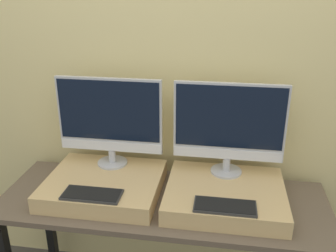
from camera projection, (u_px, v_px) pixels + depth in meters
The scene contains 8 objects.
wall_back at pixel (173, 80), 2.11m from camera, with size 8.00×0.04×2.60m.
workbench at pixel (163, 212), 2.01m from camera, with size 1.73×0.61×0.75m.
wooden_riser_left at pixel (104, 185), 2.02m from camera, with size 0.60×0.51×0.09m.
monitor_left at pixel (110, 118), 2.05m from camera, with size 0.58×0.17×0.51m.
keyboard_left at pixel (92, 194), 1.83m from camera, with size 0.29×0.13×0.01m.
wooden_riser_right at pixel (225, 195), 1.93m from camera, with size 0.60×0.51×0.09m.
monitor_right at pixel (229, 125), 1.95m from camera, with size 0.58×0.17×0.51m.
keyboard_right at pixel (225, 206), 1.74m from camera, with size 0.29×0.13×0.01m.
Camera 1 is at (0.29, -1.36, 1.85)m, focal length 40.00 mm.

